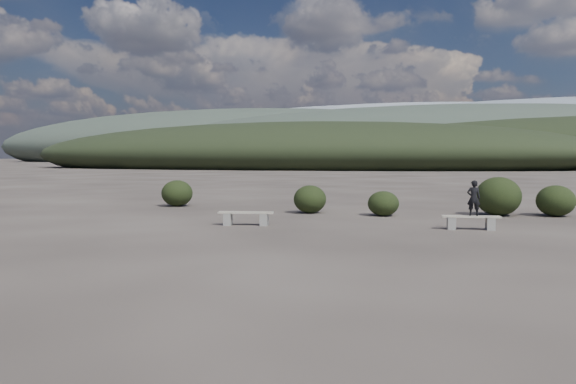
% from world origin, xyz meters
% --- Properties ---
extents(ground, '(1200.00, 1200.00, 0.00)m').
position_xyz_m(ground, '(0.00, 0.00, 0.00)').
color(ground, '#322B27').
rests_on(ground, ground).
extents(bench_left, '(1.74, 0.69, 0.43)m').
position_xyz_m(bench_left, '(-2.25, 4.08, 0.26)').
color(bench_left, slate).
rests_on(bench_left, ground).
extents(bench_right, '(1.68, 0.56, 0.41)m').
position_xyz_m(bench_right, '(4.41, 4.93, 0.25)').
color(bench_right, slate).
rests_on(bench_right, ground).
extents(seated_person, '(0.40, 0.28, 1.03)m').
position_xyz_m(seated_person, '(4.48, 4.94, 0.93)').
color(seated_person, black).
rests_on(seated_person, bench_right).
extents(shrub_b, '(1.23, 1.23, 1.06)m').
position_xyz_m(shrub_b, '(-1.27, 8.35, 0.53)').
color(shrub_b, black).
rests_on(shrub_b, ground).
extents(shrub_c, '(1.12, 1.12, 0.90)m').
position_xyz_m(shrub_c, '(1.51, 8.11, 0.45)').
color(shrub_c, black).
rests_on(shrub_c, ground).
extents(shrub_d, '(1.61, 1.61, 1.40)m').
position_xyz_m(shrub_d, '(5.48, 9.37, 0.70)').
color(shrub_d, black).
rests_on(shrub_d, ground).
extents(shrub_e, '(1.34, 1.34, 1.11)m').
position_xyz_m(shrub_e, '(7.43, 9.70, 0.56)').
color(shrub_e, black).
rests_on(shrub_e, ground).
extents(shrub_f, '(1.33, 1.33, 1.13)m').
position_xyz_m(shrub_f, '(-7.49, 9.63, 0.56)').
color(shrub_f, black).
rests_on(shrub_f, ground).
extents(mountain_ridges, '(500.00, 400.00, 56.00)m').
position_xyz_m(mountain_ridges, '(-7.48, 339.06, 10.84)').
color(mountain_ridges, black).
rests_on(mountain_ridges, ground).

